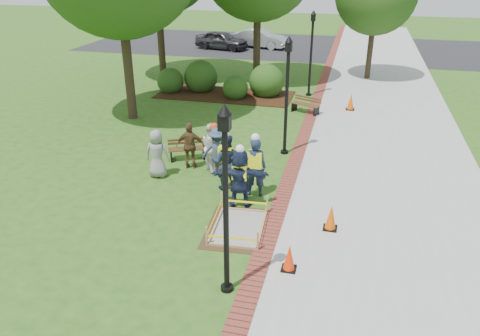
% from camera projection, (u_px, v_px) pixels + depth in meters
% --- Properties ---
extents(ground, '(100.00, 100.00, 0.00)m').
position_uv_depth(ground, '(213.00, 215.00, 13.24)').
color(ground, '#285116').
rests_on(ground, ground).
extents(sidewalk, '(6.00, 60.00, 0.02)m').
position_uv_depth(sidewalk, '(385.00, 119.00, 20.95)').
color(sidewalk, '#9E9E99').
rests_on(sidewalk, ground).
extents(brick_edging, '(0.50, 60.00, 0.03)m').
position_uv_depth(brick_edging, '(312.00, 113.00, 21.66)').
color(brick_edging, maroon).
rests_on(brick_edging, ground).
extents(mulch_bed, '(7.00, 3.00, 0.05)m').
position_uv_depth(mulch_bed, '(225.00, 95.00, 24.47)').
color(mulch_bed, '#381E0F').
rests_on(mulch_bed, ground).
extents(parking_lot, '(36.00, 12.00, 0.01)m').
position_uv_depth(parking_lot, '(312.00, 47.00, 37.04)').
color(parking_lot, black).
rests_on(parking_lot, ground).
extents(wet_concrete_pad, '(1.86, 2.41, 0.55)m').
position_uv_depth(wet_concrete_pad, '(239.00, 221.00, 12.52)').
color(wet_concrete_pad, '#47331E').
rests_on(wet_concrete_pad, ground).
extents(bench_near, '(1.40, 0.95, 0.73)m').
position_uv_depth(bench_near, '(187.00, 153.00, 16.76)').
color(bench_near, brown).
rests_on(bench_near, ground).
extents(bench_far, '(1.43, 0.96, 0.74)m').
position_uv_depth(bench_far, '(305.00, 108.00, 21.63)').
color(bench_far, brown).
rests_on(bench_far, ground).
extents(cone_front, '(0.35, 0.35, 0.69)m').
position_uv_depth(cone_front, '(289.00, 258.00, 10.82)').
color(cone_front, black).
rests_on(cone_front, ground).
extents(cone_back, '(0.37, 0.37, 0.74)m').
position_uv_depth(cone_back, '(331.00, 218.00, 12.43)').
color(cone_back, black).
rests_on(cone_back, ground).
extents(cone_far, '(0.40, 0.40, 0.79)m').
position_uv_depth(cone_far, '(351.00, 102.00, 22.00)').
color(cone_far, black).
rests_on(cone_far, ground).
extents(toolbox, '(0.45, 0.32, 0.20)m').
position_uv_depth(toolbox, '(237.00, 181.00, 14.98)').
color(toolbox, '#A10C21').
rests_on(toolbox, ground).
extents(lamp_near, '(0.28, 0.28, 4.26)m').
position_uv_depth(lamp_near, '(226.00, 190.00, 9.28)').
color(lamp_near, black).
rests_on(lamp_near, ground).
extents(lamp_mid, '(0.28, 0.28, 4.26)m').
position_uv_depth(lamp_mid, '(287.00, 88.00, 16.33)').
color(lamp_mid, black).
rests_on(lamp_mid, ground).
extents(lamp_far, '(0.28, 0.28, 4.26)m').
position_uv_depth(lamp_far, '(311.00, 47.00, 23.39)').
color(lamp_far, black).
rests_on(lamp_far, ground).
extents(shrub_a, '(1.40, 1.40, 1.40)m').
position_uv_depth(shrub_a, '(171.00, 92.00, 25.00)').
color(shrub_a, '#1F4313').
rests_on(shrub_a, ground).
extents(shrub_b, '(1.78, 1.78, 1.78)m').
position_uv_depth(shrub_b, '(201.00, 91.00, 25.25)').
color(shrub_b, '#1F4313').
rests_on(shrub_b, ground).
extents(shrub_c, '(1.27, 1.27, 1.27)m').
position_uv_depth(shrub_c, '(235.00, 98.00, 23.91)').
color(shrub_c, '#1F4313').
rests_on(shrub_c, ground).
extents(shrub_d, '(1.79, 1.79, 1.79)m').
position_uv_depth(shrub_d, '(266.00, 96.00, 24.37)').
color(shrub_d, '#1F4313').
rests_on(shrub_d, ground).
extents(shrub_e, '(0.87, 0.87, 0.87)m').
position_uv_depth(shrub_e, '(234.00, 91.00, 25.25)').
color(shrub_e, '#1F4313').
rests_on(shrub_e, ground).
extents(casual_person_a, '(0.54, 0.37, 1.62)m').
position_uv_depth(casual_person_a, '(157.00, 154.00, 15.23)').
color(casual_person_a, gray).
rests_on(casual_person_a, ground).
extents(casual_person_b, '(0.65, 0.55, 1.73)m').
position_uv_depth(casual_person_b, '(215.00, 147.00, 15.58)').
color(casual_person_b, '#C44217').
rests_on(casual_person_b, ground).
extents(casual_person_c, '(0.61, 0.62, 1.66)m').
position_uv_depth(casual_person_c, '(212.00, 147.00, 15.72)').
color(casual_person_c, white).
rests_on(casual_person_c, ground).
extents(casual_person_d, '(0.57, 0.43, 1.62)m').
position_uv_depth(casual_person_d, '(190.00, 146.00, 15.86)').
color(casual_person_d, brown).
rests_on(casual_person_d, ground).
extents(casual_person_e, '(0.55, 0.37, 1.66)m').
position_uv_depth(casual_person_e, '(218.00, 152.00, 15.33)').
color(casual_person_e, '#34425C').
rests_on(casual_person_e, ground).
extents(hivis_worker_a, '(0.62, 0.46, 1.93)m').
position_uv_depth(hivis_worker_a, '(240.00, 176.00, 13.36)').
color(hivis_worker_a, '#1C2F4A').
rests_on(hivis_worker_a, ground).
extents(hivis_worker_b, '(0.64, 0.46, 2.01)m').
position_uv_depth(hivis_worker_b, '(255.00, 166.00, 13.95)').
color(hivis_worker_b, '#17243C').
rests_on(hivis_worker_b, ground).
extents(hivis_worker_c, '(0.61, 0.43, 1.94)m').
position_uv_depth(hivis_worker_c, '(226.00, 160.00, 14.38)').
color(hivis_worker_c, '#17233D').
rests_on(hivis_worker_c, ground).
extents(parked_car_a, '(2.93, 4.96, 1.51)m').
position_uv_depth(parked_car_a, '(222.00, 49.00, 36.19)').
color(parked_car_a, '#2A2A2D').
rests_on(parked_car_a, ground).
extents(parked_car_b, '(3.03, 5.08, 1.55)m').
position_uv_depth(parked_car_b, '(260.00, 48.00, 36.81)').
color(parked_car_b, '#B0AFB4').
rests_on(parked_car_b, ground).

